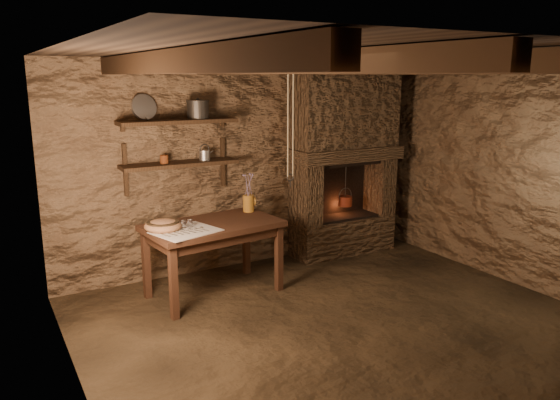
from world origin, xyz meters
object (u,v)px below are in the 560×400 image
work_table (214,256)px  stoneware_jug (249,195)px  red_pot (345,200)px  iron_stockpot (198,110)px  wooden_bowl (163,226)px

work_table → stoneware_jug: 0.80m
red_pot → work_table: bearing=-167.6°
stoneware_jug → red_pot: stoneware_jug is taller
stoneware_jug → iron_stockpot: size_ratio=1.82×
work_table → stoneware_jug: size_ratio=3.32×
stoneware_jug → wooden_bowl: 1.10m
work_table → stoneware_jug: bearing=18.6°
work_table → red_pot: bearing=5.7°
wooden_bowl → red_pot: 2.53m
stoneware_jug → work_table: bearing=-169.5°
work_table → stoneware_jug: stoneware_jug is taller
stoneware_jug → wooden_bowl: stoneware_jug is taller
work_table → stoneware_jug: (0.53, 0.25, 0.53)m
wooden_bowl → stoneware_jug: bearing=14.2°
iron_stockpot → wooden_bowl: bearing=-137.3°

